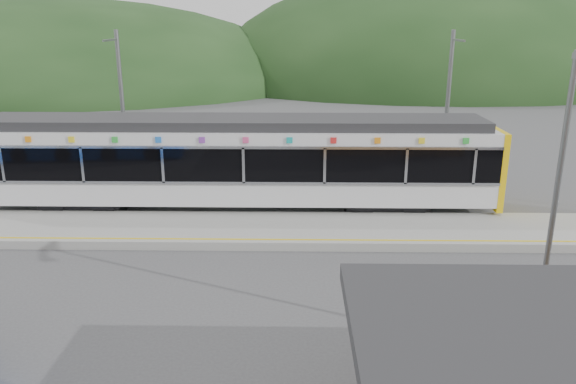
{
  "coord_description": "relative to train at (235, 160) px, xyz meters",
  "views": [
    {
      "loc": [
        0.59,
        -15.55,
        7.34
      ],
      "look_at": [
        0.3,
        1.0,
        2.28
      ],
      "focal_mm": 35.0,
      "sensor_mm": 36.0,
      "label": 1
    }
  ],
  "objects": [
    {
      "name": "ground",
      "position": [
        1.89,
        -6.0,
        -2.06
      ],
      "size": [
        120.0,
        120.0,
        0.0
      ],
      "primitive_type": "plane",
      "color": "#4C4C4F",
      "rests_on": "ground"
    },
    {
      "name": "hills",
      "position": [
        8.08,
        -0.71,
        -2.06
      ],
      "size": [
        146.0,
        149.0,
        26.0
      ],
      "color": "#1E3D19",
      "rests_on": "ground"
    },
    {
      "name": "platform",
      "position": [
        1.89,
        -2.7,
        -1.91
      ],
      "size": [
        26.0,
        3.2,
        0.3
      ],
      "primitive_type": "cube",
      "color": "#9E9E99",
      "rests_on": "ground"
    },
    {
      "name": "yellow_line",
      "position": [
        1.89,
        -4.0,
        -1.76
      ],
      "size": [
        26.0,
        0.1,
        0.01
      ],
      "primitive_type": "cube",
      "color": "yellow",
      "rests_on": "platform"
    },
    {
      "name": "train",
      "position": [
        0.0,
        0.0,
        0.0
      ],
      "size": [
        20.44,
        3.01,
        3.74
      ],
      "color": "black",
      "rests_on": "ground"
    },
    {
      "name": "catenary_mast_west",
      "position": [
        -5.11,
        2.56,
        1.58
      ],
      "size": [
        0.18,
        1.8,
        7.0
      ],
      "color": "slate",
      "rests_on": "ground"
    },
    {
      "name": "catenary_mast_east",
      "position": [
        8.89,
        2.56,
        1.58
      ],
      "size": [
        0.18,
        1.8,
        7.0
      ],
      "color": "slate",
      "rests_on": "ground"
    },
    {
      "name": "lamp_post",
      "position": [
        7.85,
        -10.49,
        1.98
      ],
      "size": [
        0.55,
        1.23,
        6.81
      ],
      "rotation": [
        0.0,
        0.0,
        0.4
      ],
      "color": "slate",
      "rests_on": "ground"
    }
  ]
}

